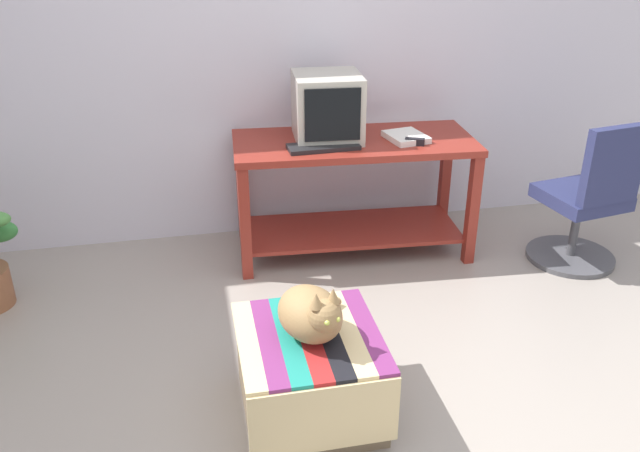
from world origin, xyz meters
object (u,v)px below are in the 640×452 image
(desk, at_px, (353,176))
(stapler, at_px, (415,142))
(keyboard, at_px, (323,147))
(cat, at_px, (312,314))
(book, at_px, (406,137))
(tv_monitor, at_px, (327,108))
(ottoman_with_blanket, at_px, (309,374))
(office_chair, at_px, (587,204))

(desk, distance_m, stapler, 0.43)
(keyboard, height_order, cat, keyboard)
(keyboard, height_order, book, book)
(keyboard, bearing_deg, tv_monitor, 68.93)
(ottoman_with_blanket, bearing_deg, desk, 68.82)
(keyboard, distance_m, cat, 1.35)
(ottoman_with_blanket, height_order, stapler, stapler)
(desk, relative_size, ottoman_with_blanket, 2.31)
(tv_monitor, xyz_separation_m, stapler, (0.46, -0.22, -0.16))
(book, bearing_deg, tv_monitor, 154.42)
(keyboard, xyz_separation_m, cat, (-0.32, -1.29, -0.23))
(desk, xyz_separation_m, tv_monitor, (-0.15, 0.05, 0.41))
(desk, relative_size, tv_monitor, 3.45)
(cat, xyz_separation_m, stapler, (0.84, 1.25, 0.24))
(cat, height_order, stapler, stapler)
(ottoman_with_blanket, xyz_separation_m, office_chair, (1.82, 0.95, 0.19))
(tv_monitor, distance_m, book, 0.49)
(ottoman_with_blanket, distance_m, office_chair, 2.06)
(desk, bearing_deg, cat, -106.81)
(office_chair, bearing_deg, keyboard, -22.08)
(desk, height_order, book, book)
(tv_monitor, xyz_separation_m, office_chair, (1.43, -0.51, -0.51))
(ottoman_with_blanket, height_order, office_chair, office_chair)
(tv_monitor, height_order, office_chair, tv_monitor)
(ottoman_with_blanket, relative_size, office_chair, 0.70)
(cat, bearing_deg, desk, 51.59)
(desk, bearing_deg, stapler, -24.05)
(keyboard, bearing_deg, cat, -106.10)
(ottoman_with_blanket, bearing_deg, tv_monitor, 74.87)
(ottoman_with_blanket, bearing_deg, keyboard, 75.42)
(stapler, bearing_deg, cat, 169.05)
(office_chair, xyz_separation_m, stapler, (-0.97, 0.29, 0.35))
(tv_monitor, xyz_separation_m, cat, (-0.38, -1.47, -0.40))
(cat, relative_size, stapler, 3.57)
(book, bearing_deg, stapler, -89.73)
(keyboard, bearing_deg, desk, 28.08)
(book, distance_m, cat, 1.60)
(keyboard, relative_size, cat, 1.02)
(ottoman_with_blanket, bearing_deg, office_chair, 27.41)
(tv_monitor, relative_size, office_chair, 0.47)
(office_chair, bearing_deg, cat, 18.34)
(book, distance_m, office_chair, 1.12)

